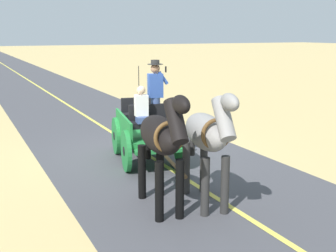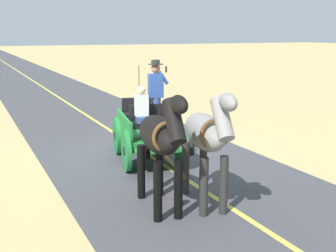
{
  "view_description": "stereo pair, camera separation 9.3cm",
  "coord_description": "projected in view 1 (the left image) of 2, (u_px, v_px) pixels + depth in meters",
  "views": [
    {
      "loc": [
        4.25,
        10.06,
        3.12
      ],
      "look_at": [
        0.18,
        1.8,
        1.1
      ],
      "focal_mm": 45.68,
      "sensor_mm": 36.0,
      "label": 1
    },
    {
      "loc": [
        4.17,
        10.11,
        3.12
      ],
      "look_at": [
        0.18,
        1.8,
        1.1
      ],
      "focal_mm": 45.68,
      "sensor_mm": 36.0,
      "label": 2
    }
  ],
  "objects": [
    {
      "name": "road_surface",
      "position": [
        144.0,
        153.0,
        11.32
      ],
      "size": [
        5.32,
        160.0,
        0.01
      ],
      "primitive_type": "cube",
      "color": "#424247",
      "rests_on": "ground"
    },
    {
      "name": "road_centre_stripe",
      "position": [
        144.0,
        153.0,
        11.32
      ],
      "size": [
        0.12,
        160.0,
        0.0
      ],
      "primitive_type": "cube",
      "color": "#DBCC4C",
      "rests_on": "road_surface"
    },
    {
      "name": "ground_plane",
      "position": [
        144.0,
        153.0,
        11.32
      ],
      "size": [
        200.0,
        200.0,
        0.0
      ],
      "primitive_type": "plane",
      "color": "tan"
    },
    {
      "name": "horse_off_side",
      "position": [
        162.0,
        138.0,
        7.4
      ],
      "size": [
        0.76,
        2.15,
        2.21
      ],
      "color": "black",
      "rests_on": "ground"
    },
    {
      "name": "horse_drawn_carriage",
      "position": [
        147.0,
        129.0,
        10.47
      ],
      "size": [
        1.85,
        4.51,
        2.5
      ],
      "color": "#1E7233",
      "rests_on": "ground"
    },
    {
      "name": "horse_near_side",
      "position": [
        207.0,
        135.0,
        7.62
      ],
      "size": [
        0.85,
        2.15,
        2.21
      ],
      "color": "gray",
      "rests_on": "ground"
    }
  ]
}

